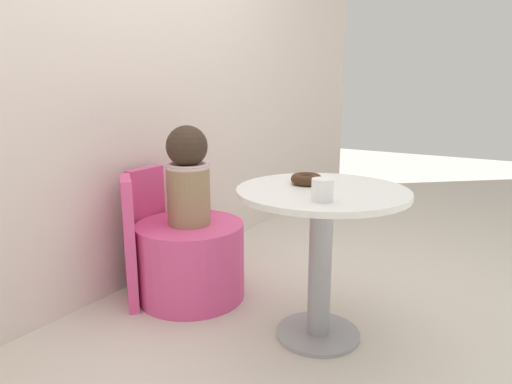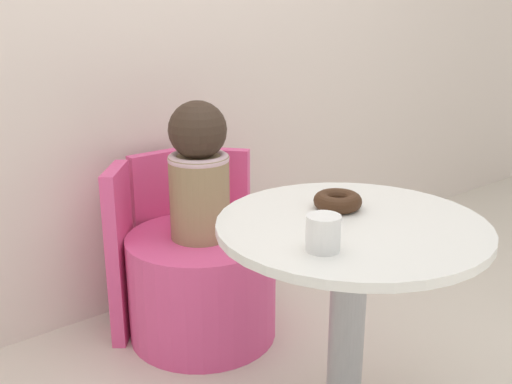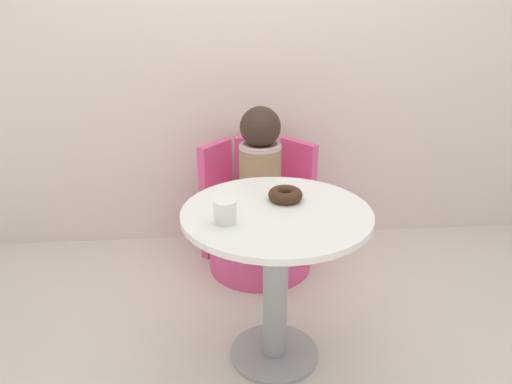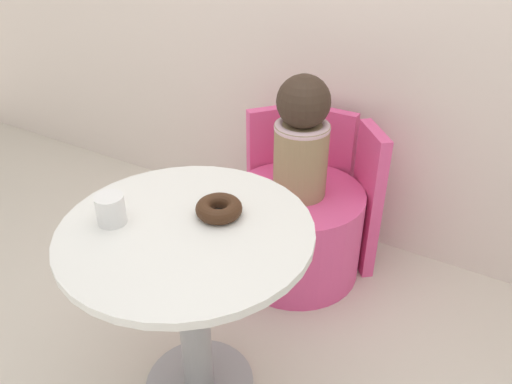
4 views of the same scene
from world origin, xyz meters
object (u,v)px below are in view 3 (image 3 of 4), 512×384
Objects in this scene: round_table at (276,253)px; tub_chair at (260,234)px; child_figure at (260,155)px; cup at (225,212)px; donut at (285,195)px.

tub_chair is (0.00, 0.74, -0.29)m from round_table.
tub_chair is 1.11× the size of child_figure.
tub_chair is 6.52× the size of cup.
child_figure is 0.64m from donut.
round_table reaches higher than tub_chair.
round_table is 0.23m from donut.
cup reaches higher than tub_chair.
round_table is 8.45× the size of cup.
tub_chair is 0.45m from child_figure.
donut is at bearing -86.18° from child_figure.
round_table is 0.31m from cup.
child_figure is 0.85m from cup.
cup is at bearing -103.59° from tub_chair.
donut is at bearing -86.18° from tub_chair.
round_table is at bearing -115.13° from donut.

